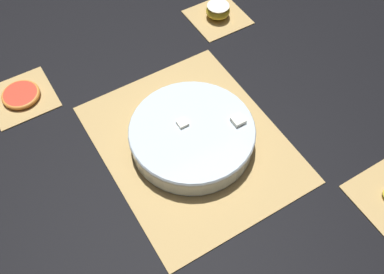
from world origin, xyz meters
TOP-DOWN VIEW (x-y plane):
  - ground_plane at (0.00, 0.00)m, footprint 6.00×6.00m
  - bamboo_mat_center at (-0.00, 0.00)m, footprint 0.48×0.39m
  - coaster_mat_near_left at (-0.34, -0.29)m, footprint 0.15×0.15m
  - coaster_mat_far_left at (-0.34, 0.29)m, footprint 0.15×0.15m
  - fruit_salad_bowl at (0.00, -0.00)m, footprint 0.29×0.29m
  - apple_half at (-0.34, 0.29)m, footprint 0.07×0.07m
  - grapefruit_slice at (-0.34, -0.29)m, footprint 0.09×0.09m

SIDE VIEW (x-z plane):
  - ground_plane at x=0.00m, z-range 0.00..0.00m
  - coaster_mat_far_left at x=-0.34m, z-range 0.00..0.01m
  - coaster_mat_near_left at x=-0.34m, z-range 0.00..0.01m
  - bamboo_mat_center at x=0.00m, z-range 0.00..0.01m
  - grapefruit_slice at x=-0.34m, z-range 0.01..0.02m
  - apple_half at x=-0.34m, z-range 0.01..0.04m
  - fruit_salad_bowl at x=0.00m, z-range 0.00..0.07m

